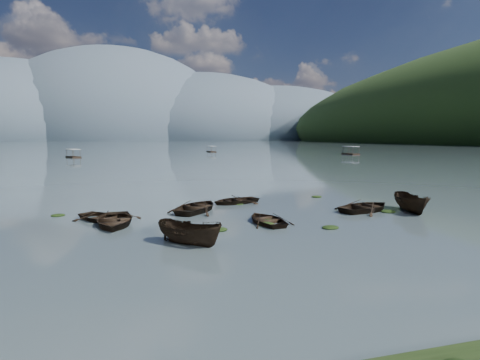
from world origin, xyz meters
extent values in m
plane|color=#4A595D|center=(0.00, 0.00, 0.00)|extent=(2400.00, 2400.00, 0.00)
ellipsoid|color=#475666|center=(-260.00, 900.00, 0.00)|extent=(520.00, 520.00, 280.00)
ellipsoid|color=#475666|center=(-60.00, 900.00, 0.00)|extent=(520.00, 520.00, 340.00)
ellipsoid|color=#475666|center=(140.00, 900.00, 0.00)|extent=(520.00, 520.00, 260.00)
ellipsoid|color=#475666|center=(320.00, 900.00, 0.00)|extent=(520.00, 520.00, 220.00)
imported|color=black|center=(-9.86, 6.33, 0.00)|extent=(3.45, 4.80, 0.99)
imported|color=black|center=(-4.01, 9.59, 0.00)|extent=(5.70, 6.02, 1.01)
imported|color=black|center=(-5.72, 0.69, 0.00)|extent=(3.91, 3.82, 1.54)
imported|color=black|center=(-0.15, 4.43, 0.00)|extent=(3.28, 4.25, 0.81)
imported|color=black|center=(8.52, 6.33, 0.00)|extent=(5.74, 4.89, 1.01)
imported|color=black|center=(11.57, 5.07, 0.00)|extent=(2.64, 4.60, 1.67)
imported|color=black|center=(-10.78, 7.94, 0.00)|extent=(4.76, 4.89, 0.83)
imported|color=black|center=(-0.39, 12.08, 0.00)|extent=(4.85, 4.05, 0.86)
ellipsoid|color=black|center=(-3.68, 3.18, 0.00)|extent=(1.12, 0.92, 0.24)
ellipsoid|color=black|center=(-0.41, 3.86, 0.00)|extent=(1.05, 0.84, 0.23)
ellipsoid|color=black|center=(3.16, 1.96, 0.00)|extent=(1.07, 0.86, 0.23)
ellipsoid|color=black|center=(0.12, 4.71, 0.00)|extent=(0.93, 0.78, 0.21)
ellipsoid|color=black|center=(9.81, 5.39, 0.00)|extent=(1.14, 0.91, 0.24)
ellipsoid|color=black|center=(-13.97, 10.29, 0.00)|extent=(0.97, 0.79, 0.21)
ellipsoid|color=black|center=(-0.29, 11.51, 0.00)|extent=(0.95, 0.79, 0.20)
ellipsoid|color=black|center=(7.81, 13.27, 0.00)|extent=(1.00, 0.80, 0.22)
camera|label=1|loc=(-8.05, -18.53, 5.60)|focal=28.00mm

